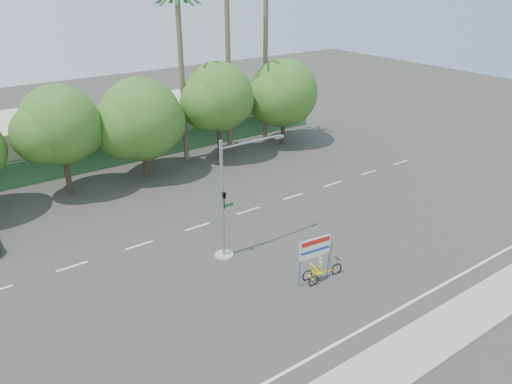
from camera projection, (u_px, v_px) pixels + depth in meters
ground at (302, 273)px, 27.25m from camera, size 120.00×120.00×0.00m
sidewalk_near at (414, 350)px, 21.68m from camera, size 50.00×2.40×0.12m
fence at (139, 150)px, 42.75m from camera, size 38.00×0.08×2.00m
building_right at (194, 115)px, 50.02m from camera, size 14.00×8.00×3.60m
tree_left at (59, 128)px, 34.74m from camera, size 6.66×5.60×8.07m
tree_center at (140, 122)px, 38.18m from camera, size 7.62×6.40×7.85m
tree_right at (218, 99)px, 41.61m from camera, size 6.90×5.80×8.36m
tree_far_right at (283, 95)px, 45.58m from camera, size 7.38×6.20×7.94m
palm_tall at (227, 31)px, 41.67m from camera, size 3.73×3.79×17.45m
palm_mid at (266, 40)px, 44.24m from camera, size 3.73×3.79×15.45m
palm_short at (181, 55)px, 39.92m from camera, size 3.73×3.79×14.45m
traffic_signal at (227, 209)px, 27.83m from camera, size 4.72×1.10×7.00m
trike_billboard at (318, 262)px, 26.16m from camera, size 2.82×0.79×2.78m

